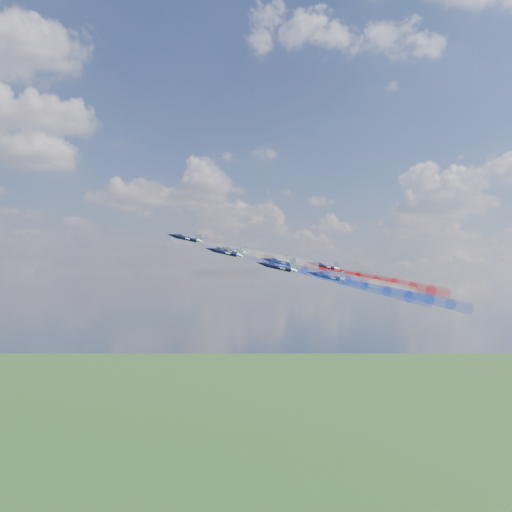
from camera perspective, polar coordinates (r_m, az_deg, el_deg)
jet_lead at (r=176.01m, az=-6.53°, el=1.64°), size 13.75×12.97×5.81m
trail_lead at (r=174.57m, az=0.38°, el=0.12°), size 30.96×20.37×11.12m
jet_inner_left at (r=163.37m, az=-2.86°, el=0.32°), size 13.75×12.97×5.81m
trail_inner_left at (r=163.49m, az=4.56°, el=-1.32°), size 30.96×20.37×11.12m
jet_inner_right at (r=183.78m, az=-2.12°, el=0.50°), size 13.75×12.97×5.81m
trail_inner_right at (r=184.00m, az=4.47°, el=-0.96°), size 30.96×20.37×11.12m
jet_outer_left at (r=150.79m, az=2.13°, el=-1.07°), size 13.75×12.97×5.81m
trail_outer_left at (r=152.97m, az=10.08°, el=-2.81°), size 30.96×20.37×11.12m
jet_center_third at (r=172.13m, az=2.28°, el=-0.62°), size 13.75×12.97×5.81m
trail_center_third at (r=174.14m, az=9.26°, el=-2.16°), size 30.96×20.37×11.12m
jet_outer_right at (r=193.61m, az=1.76°, el=-0.24°), size 13.75×12.97×5.81m
trail_outer_right at (r=195.25m, az=7.98°, el=-1.62°), size 30.96×20.37×11.12m
jet_rear_left at (r=162.06m, az=6.74°, el=-1.93°), size 13.75×12.97×5.81m
trail_rear_left at (r=165.87m, az=14.03°, el=-3.51°), size 30.96×20.37×11.12m
jet_rear_right at (r=185.28m, az=6.38°, el=-0.94°), size 13.75×12.97×5.81m
trail_rear_right at (r=188.71m, az=12.79°, el=-2.35°), size 30.96×20.37×11.12m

